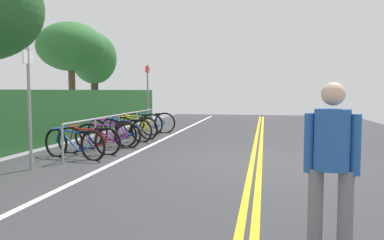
{
  "coord_description": "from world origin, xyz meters",
  "views": [
    {
      "loc": [
        -8.31,
        -0.17,
        1.51
      ],
      "look_at": [
        2.17,
        1.78,
        0.7
      ],
      "focal_mm": 36.78,
      "sensor_mm": 36.0,
      "label": 1
    }
  ],
  "objects_px": {
    "bicycle_3": "(111,133)",
    "bicycle_5": "(136,127)",
    "bicycle_1": "(89,141)",
    "bicycle_6": "(136,125)",
    "bike_rack": "(119,121)",
    "bicycle_7": "(149,123)",
    "tree_extra": "(94,59)",
    "sign_post_far": "(148,91)",
    "pedestrian": "(332,157)",
    "tree_far_right": "(71,47)",
    "bicycle_2": "(108,136)",
    "sign_post_near": "(29,97)",
    "bicycle_0": "(74,144)",
    "bicycle_4": "(126,130)"
  },
  "relations": [
    {
      "from": "pedestrian",
      "to": "sign_post_far",
      "type": "relative_size",
      "value": 0.64
    },
    {
      "from": "bicycle_2",
      "to": "bicycle_7",
      "type": "relative_size",
      "value": 0.93
    },
    {
      "from": "bike_rack",
      "to": "pedestrian",
      "type": "relative_size",
      "value": 4.08
    },
    {
      "from": "bicycle_1",
      "to": "tree_extra",
      "type": "xyz_separation_m",
      "value": [
        8.62,
        3.74,
        2.64
      ]
    },
    {
      "from": "bicycle_1",
      "to": "sign_post_near",
      "type": "bearing_deg",
      "value": 171.08
    },
    {
      "from": "bicycle_4",
      "to": "bicycle_6",
      "type": "distance_m",
      "value": 1.51
    },
    {
      "from": "bicycle_7",
      "to": "sign_post_far",
      "type": "height_order",
      "value": "sign_post_far"
    },
    {
      "from": "bicycle_0",
      "to": "sign_post_near",
      "type": "height_order",
      "value": "sign_post_near"
    },
    {
      "from": "bicycle_2",
      "to": "pedestrian",
      "type": "distance_m",
      "value": 7.42
    },
    {
      "from": "bicycle_3",
      "to": "bicycle_5",
      "type": "xyz_separation_m",
      "value": [
        1.63,
        -0.15,
        -0.01
      ]
    },
    {
      "from": "bicycle_0",
      "to": "tree_far_right",
      "type": "xyz_separation_m",
      "value": [
        6.37,
        3.33,
        2.85
      ]
    },
    {
      "from": "bicycle_4",
      "to": "bicycle_5",
      "type": "bearing_deg",
      "value": -4.57
    },
    {
      "from": "bicycle_1",
      "to": "bicycle_6",
      "type": "bearing_deg",
      "value": 2.18
    },
    {
      "from": "bicycle_2",
      "to": "sign_post_near",
      "type": "distance_m",
      "value": 3.02
    },
    {
      "from": "bicycle_6",
      "to": "tree_far_right",
      "type": "distance_m",
      "value": 4.66
    },
    {
      "from": "bike_rack",
      "to": "bicycle_7",
      "type": "bearing_deg",
      "value": -2.46
    },
    {
      "from": "bicycle_0",
      "to": "sign_post_near",
      "type": "distance_m",
      "value": 1.66
    },
    {
      "from": "tree_far_right",
      "to": "sign_post_far",
      "type": "bearing_deg",
      "value": -92.46
    },
    {
      "from": "bicycle_2",
      "to": "bicycle_4",
      "type": "distance_m",
      "value": 1.52
    },
    {
      "from": "bicycle_1",
      "to": "sign_post_near",
      "type": "height_order",
      "value": "sign_post_near"
    },
    {
      "from": "tree_far_right",
      "to": "bicycle_2",
      "type": "bearing_deg",
      "value": -144.09
    },
    {
      "from": "bicycle_1",
      "to": "bicycle_7",
      "type": "xyz_separation_m",
      "value": [
        4.63,
        -0.1,
        0.04
      ]
    },
    {
      "from": "bike_rack",
      "to": "bicycle_0",
      "type": "relative_size",
      "value": 3.79
    },
    {
      "from": "bicycle_6",
      "to": "bicycle_7",
      "type": "height_order",
      "value": "bicycle_7"
    },
    {
      "from": "sign_post_far",
      "to": "tree_far_right",
      "type": "distance_m",
      "value": 3.57
    },
    {
      "from": "sign_post_far",
      "to": "pedestrian",
      "type": "bearing_deg",
      "value": -154.85
    },
    {
      "from": "bicycle_5",
      "to": "tree_far_right",
      "type": "relative_size",
      "value": 0.39
    },
    {
      "from": "sign_post_far",
      "to": "bike_rack",
      "type": "bearing_deg",
      "value": -176.18
    },
    {
      "from": "tree_far_right",
      "to": "bicycle_3",
      "type": "bearing_deg",
      "value": -141.67
    },
    {
      "from": "bicycle_1",
      "to": "sign_post_far",
      "type": "distance_m",
      "value": 5.73
    },
    {
      "from": "bicycle_3",
      "to": "bicycle_5",
      "type": "distance_m",
      "value": 1.64
    },
    {
      "from": "bicycle_2",
      "to": "tree_extra",
      "type": "relative_size",
      "value": 0.39
    },
    {
      "from": "bicycle_2",
      "to": "bicycle_6",
      "type": "height_order",
      "value": "bicycle_6"
    },
    {
      "from": "bicycle_3",
      "to": "bike_rack",
      "type": "bearing_deg",
      "value": -6.05
    },
    {
      "from": "bicycle_0",
      "to": "tree_extra",
      "type": "distance_m",
      "value": 10.29
    },
    {
      "from": "bicycle_1",
      "to": "bicycle_2",
      "type": "distance_m",
      "value": 0.92
    },
    {
      "from": "tree_far_right",
      "to": "bike_rack",
      "type": "bearing_deg",
      "value": -138.03
    },
    {
      "from": "bicycle_0",
      "to": "bicycle_4",
      "type": "relative_size",
      "value": 0.97
    },
    {
      "from": "bicycle_1",
      "to": "tree_far_right",
      "type": "xyz_separation_m",
      "value": [
        5.75,
        3.38,
        2.86
      ]
    },
    {
      "from": "bicycle_7",
      "to": "tree_far_right",
      "type": "bearing_deg",
      "value": 72.23
    },
    {
      "from": "bike_rack",
      "to": "sign_post_far",
      "type": "xyz_separation_m",
      "value": [
        3.61,
        0.24,
        0.84
      ]
    },
    {
      "from": "bicycle_3",
      "to": "tree_far_right",
      "type": "bearing_deg",
      "value": 38.33
    },
    {
      "from": "tree_extra",
      "to": "bike_rack",
      "type": "bearing_deg",
      "value": -150.63
    },
    {
      "from": "bicycle_2",
      "to": "sign_post_far",
      "type": "height_order",
      "value": "sign_post_far"
    },
    {
      "from": "bicycle_3",
      "to": "bicycle_7",
      "type": "relative_size",
      "value": 0.94
    },
    {
      "from": "sign_post_near",
      "to": "tree_extra",
      "type": "relative_size",
      "value": 0.55
    },
    {
      "from": "bicycle_3",
      "to": "sign_post_far",
      "type": "height_order",
      "value": "sign_post_far"
    },
    {
      "from": "bicycle_5",
      "to": "tree_extra",
      "type": "xyz_separation_m",
      "value": [
        5.44,
        3.82,
        2.62
      ]
    },
    {
      "from": "bicycle_0",
      "to": "tree_far_right",
      "type": "relative_size",
      "value": 0.41
    },
    {
      "from": "bicycle_5",
      "to": "pedestrian",
      "type": "distance_m",
      "value": 9.31
    }
  ]
}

